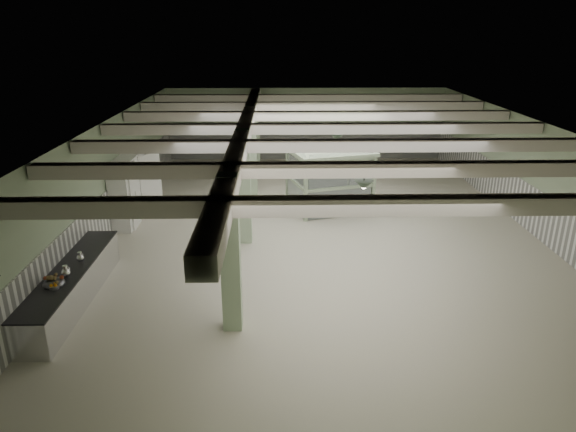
{
  "coord_description": "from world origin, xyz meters",
  "views": [
    {
      "loc": [
        -1.47,
        -16.16,
        6.42
      ],
      "look_at": [
        -1.17,
        -2.24,
        1.3
      ],
      "focal_mm": 32.0,
      "sensor_mm": 36.0,
      "label": 1
    }
  ],
  "objects_px": {
    "filing_cabinet": "(367,190)",
    "walkin_cooler": "(129,188)",
    "prep_counter": "(72,285)",
    "guard_booth": "(330,167)"
  },
  "relations": [
    {
      "from": "filing_cabinet",
      "to": "guard_booth",
      "type": "bearing_deg",
      "value": -152.92
    },
    {
      "from": "prep_counter",
      "to": "filing_cabinet",
      "type": "xyz_separation_m",
      "value": [
        8.46,
        7.1,
        0.17
      ]
    },
    {
      "from": "walkin_cooler",
      "to": "guard_booth",
      "type": "distance_m",
      "value": 7.19
    },
    {
      "from": "filing_cabinet",
      "to": "walkin_cooler",
      "type": "bearing_deg",
      "value": -150.3
    },
    {
      "from": "walkin_cooler",
      "to": "filing_cabinet",
      "type": "relative_size",
      "value": 2.01
    },
    {
      "from": "prep_counter",
      "to": "guard_booth",
      "type": "distance_m",
      "value": 9.93
    },
    {
      "from": "walkin_cooler",
      "to": "guard_booth",
      "type": "relative_size",
      "value": 0.76
    },
    {
      "from": "prep_counter",
      "to": "filing_cabinet",
      "type": "distance_m",
      "value": 11.05
    },
    {
      "from": "prep_counter",
      "to": "guard_booth",
      "type": "xyz_separation_m",
      "value": [
        7.0,
        6.95,
        1.13
      ]
    },
    {
      "from": "guard_booth",
      "to": "walkin_cooler",
      "type": "bearing_deg",
      "value": 173.38
    }
  ]
}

